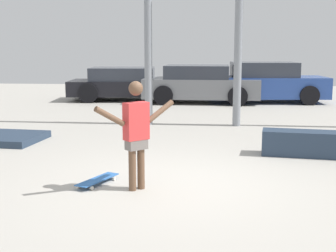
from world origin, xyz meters
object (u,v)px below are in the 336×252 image
Objects in this scene: skateboarder at (136,129)px; grind_box at (328,144)px; parked_car_grey at (200,84)px; parked_car_blue at (267,83)px; parked_car_black at (126,84)px; skateboard at (97,180)px.

skateboarder is 0.65× the size of grind_box.
grind_box is 8.67m from parked_car_grey.
parked_car_black is at bearing 173.74° from parked_car_blue.
grind_box is 8.62m from parked_car_blue.
parked_car_blue is at bearing -6.54° from parked_car_black.
skateboard is at bearing -150.97° from grind_box.
grind_box is at bearing -63.20° from parked_car_black.
skateboarder is at bearing -109.90° from parked_car_blue.
parked_car_black is (-5.41, 8.75, 0.38)m from grind_box.
parked_car_blue reaches higher than parked_car_grey.
parked_car_black is (-1.61, 10.86, 0.55)m from skateboard.
skateboarder is 10.59m from parked_car_grey.
grind_box is (3.80, 2.11, 0.17)m from skateboard.
parked_car_grey is (1.20, 10.37, 0.60)m from skateboard.
skateboarder reaches higher than grind_box.
grind_box is at bearing -38.03° from skateboard.
skateboarder reaches higher than skateboard.
parked_car_grey is at bearing -176.44° from parked_car_blue.
parked_car_blue reaches higher than grind_box.
parked_car_blue is at bearing 4.36° from skateboard.
parked_car_blue is at bearing 91.32° from grind_box.
grind_box is at bearing -93.33° from parked_car_blue.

